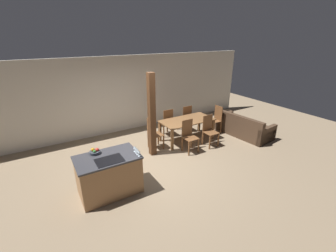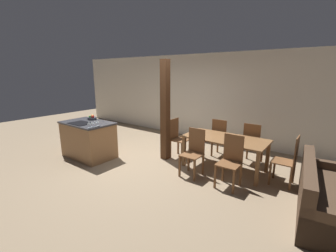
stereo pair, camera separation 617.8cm
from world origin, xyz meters
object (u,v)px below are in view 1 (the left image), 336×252
fruit_bowl (95,151)px  wine_glass_far (136,149)px  kitchen_island (109,175)px  dining_chair_foot_end (216,119)px  dining_chair_far_left (167,122)px  timber_post (152,116)px  dining_table (187,123)px  wine_glass_middle (137,150)px  dining_chair_far_right (185,118)px  wine_glass_end (135,147)px  wine_glass_near (139,152)px  dining_chair_near_right (209,130)px  couch (243,127)px  dining_chair_near_left (189,135)px  dining_chair_head_end (153,134)px

fruit_bowl → wine_glass_far: size_ratio=1.60×
kitchen_island → dining_chair_foot_end: size_ratio=1.36×
kitchen_island → dining_chair_far_left: size_ratio=1.36×
timber_post → dining_table: bearing=10.9°
wine_glass_middle → dining_chair_far_right: 3.72m
wine_glass_far → wine_glass_end: same height
wine_glass_near → timber_post: size_ratio=0.06×
wine_glass_end → fruit_bowl: bearing=153.7°
kitchen_island → dining_chair_foot_end: (4.35, 1.36, 0.06)m
dining_chair_near_right → couch: dining_chair_near_right is taller
wine_glass_middle → dining_chair_near_right: 3.09m
wine_glass_end → dining_chair_near_left: bearing=21.1°
wine_glass_near → wine_glass_middle: size_ratio=1.00×
couch → dining_chair_far_left: bearing=54.9°
fruit_bowl → timber_post: size_ratio=0.10×
kitchen_island → wine_glass_near: 0.90m
fruit_bowl → dining_chair_near_left: bearing=8.4°
kitchen_island → dining_chair_head_end: (1.82, 1.36, 0.06)m
wine_glass_near → wine_glass_far: 0.16m
dining_chair_head_end → couch: dining_chair_head_end is taller
wine_glass_near → wine_glass_far: (0.00, 0.16, 0.00)m
dining_chair_foot_end → wine_glass_middle: bearing=-66.5°
kitchen_island → dining_chair_near_left: size_ratio=1.36×
dining_chair_head_end → kitchen_island: bearing=126.8°
timber_post → wine_glass_near: bearing=-126.1°
wine_glass_near → dining_table: 3.04m
wine_glass_end → dining_chair_near_right: bearing=15.6°
dining_chair_near_left → dining_chair_far_left: same height
kitchen_island → wine_glass_end: wine_glass_end is taller
dining_chair_far_right → couch: bearing=140.0°
timber_post → wine_glass_middle: bearing=-127.7°
wine_glass_near → dining_chair_head_end: bearing=54.4°
dining_table → wine_glass_end: bearing=-149.4°
wine_glass_far → dining_chair_far_right: wine_glass_far is taller
fruit_bowl → timber_post: timber_post is taller
dining_table → dining_chair_foot_end: size_ratio=1.80×
dining_chair_far_left → dining_chair_foot_end: same height
wine_glass_end → dining_chair_near_right: 3.04m
wine_glass_near → dining_chair_far_right: 3.77m
dining_chair_head_end → timber_post: size_ratio=0.41×
wine_glass_far → dining_chair_head_end: wine_glass_far is taller
wine_glass_near → dining_chair_near_right: 3.11m
wine_glass_middle → dining_chair_near_right: size_ratio=0.15×
dining_chair_far_left → dining_chair_foot_end: (1.67, -0.67, 0.00)m
wine_glass_middle → dining_chair_foot_end: 4.12m
wine_glass_far → dining_table: (2.49, 1.55, -0.39)m
wine_glass_middle → wine_glass_far: (0.00, 0.08, 0.00)m
kitchen_island → dining_table: (3.09, 1.36, 0.17)m
dining_chair_far_right → timber_post: (-1.84, -0.95, 0.70)m
fruit_bowl → timber_post: bearing=24.0°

